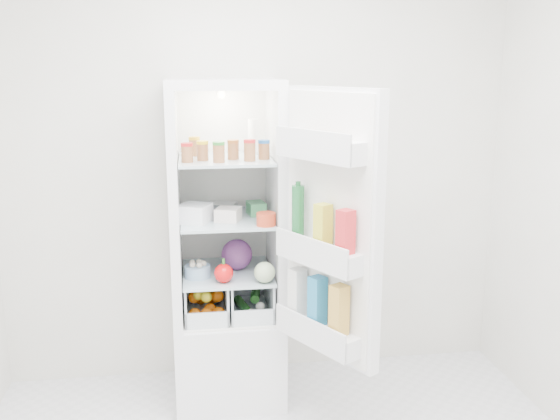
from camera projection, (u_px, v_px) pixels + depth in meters
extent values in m
cube|color=beige|center=(256.00, 164.00, 3.68)|extent=(3.00, 0.02, 2.60)
cube|color=white|center=(229.00, 351.00, 3.62)|extent=(0.60, 0.60, 0.50)
cube|color=white|center=(223.00, 84.00, 3.27)|extent=(0.60, 0.60, 0.05)
cube|color=white|center=(223.00, 194.00, 3.68)|extent=(0.60, 0.05, 1.25)
cube|color=white|center=(175.00, 206.00, 3.38)|extent=(0.05, 0.60, 1.25)
cube|color=white|center=(275.00, 203.00, 3.46)|extent=(0.05, 0.60, 1.25)
cube|color=white|center=(223.00, 196.00, 3.65)|extent=(0.50, 0.01, 1.25)
sphere|color=white|center=(222.00, 95.00, 3.49)|extent=(0.05, 0.05, 0.05)
cube|color=#ABC0C8|center=(227.00, 273.00, 3.48)|extent=(0.49, 0.53, 0.01)
cube|color=#ABC0C8|center=(226.00, 219.00, 3.41)|extent=(0.49, 0.53, 0.02)
cube|color=#ABC0C8|center=(225.00, 159.00, 3.34)|extent=(0.49, 0.53, 0.02)
cylinder|color=#B21919|center=(187.00, 154.00, 3.17)|extent=(0.06, 0.06, 0.08)
cylinder|color=gold|center=(203.00, 152.00, 3.23)|extent=(0.06, 0.06, 0.08)
cylinder|color=#267226|center=(219.00, 154.00, 3.16)|extent=(0.06, 0.06, 0.08)
cylinder|color=brown|center=(233.00, 151.00, 3.27)|extent=(0.06, 0.06, 0.08)
cylinder|color=#B21919|center=(250.00, 153.00, 3.21)|extent=(0.06, 0.06, 0.08)
cylinder|color=#194C8C|center=(264.00, 151.00, 3.27)|extent=(0.06, 0.06, 0.08)
cylinder|color=#BF8C19|center=(194.00, 148.00, 3.39)|extent=(0.06, 0.06, 0.08)
cylinder|color=white|center=(253.00, 137.00, 3.45)|extent=(0.07, 0.07, 0.19)
cube|color=white|center=(195.00, 213.00, 3.30)|extent=(0.20, 0.20, 0.10)
cube|color=silver|center=(228.00, 214.00, 3.33)|extent=(0.16, 0.16, 0.07)
cylinder|color=red|center=(266.00, 219.00, 3.23)|extent=(0.13, 0.13, 0.07)
cube|color=silver|center=(221.00, 206.00, 3.58)|extent=(0.20, 0.17, 0.04)
cube|color=#439459|center=(256.00, 208.00, 3.47)|extent=(0.11, 0.14, 0.07)
sphere|color=#511B50|center=(237.00, 254.00, 3.50)|extent=(0.17, 0.17, 0.17)
sphere|color=red|center=(224.00, 273.00, 3.29)|extent=(0.10, 0.10, 0.10)
cylinder|color=#93B8DB|center=(198.00, 271.00, 3.38)|extent=(0.15, 0.15, 0.06)
sphere|color=#ABC191|center=(265.00, 272.00, 3.29)|extent=(0.11, 0.11, 0.11)
sphere|color=orange|center=(195.00, 315.00, 3.38)|extent=(0.07, 0.07, 0.07)
sphere|color=orange|center=(207.00, 314.00, 3.39)|extent=(0.07, 0.07, 0.07)
sphere|color=orange|center=(219.00, 313.00, 3.40)|extent=(0.07, 0.07, 0.07)
sphere|color=orange|center=(194.00, 297.00, 3.48)|extent=(0.07, 0.07, 0.07)
sphere|color=orange|center=(206.00, 297.00, 3.49)|extent=(0.07, 0.07, 0.07)
sphere|color=orange|center=(218.00, 296.00, 3.50)|extent=(0.07, 0.07, 0.07)
sphere|color=orange|center=(200.00, 298.00, 3.62)|extent=(0.07, 0.07, 0.07)
sphere|color=orange|center=(213.00, 298.00, 3.63)|extent=(0.07, 0.07, 0.07)
sphere|color=orange|center=(210.00, 310.00, 3.45)|extent=(0.07, 0.07, 0.07)
sphere|color=yellow|center=(199.00, 295.00, 3.42)|extent=(0.06, 0.06, 0.06)
sphere|color=yellow|center=(211.00, 287.00, 3.54)|extent=(0.06, 0.06, 0.06)
sphere|color=yellow|center=(206.00, 297.00, 3.39)|extent=(0.06, 0.06, 0.06)
cylinder|color=#1C511B|center=(243.00, 305.00, 3.54)|extent=(0.09, 0.21, 0.05)
cylinder|color=#1C511B|center=(256.00, 293.00, 3.59)|extent=(0.08, 0.21, 0.05)
sphere|color=white|center=(252.00, 313.00, 3.43)|extent=(0.05, 0.05, 0.05)
sphere|color=white|center=(260.00, 306.00, 3.45)|extent=(0.05, 0.05, 0.05)
cube|color=white|center=(333.00, 226.00, 2.96)|extent=(0.35, 0.55, 1.30)
cube|color=white|center=(327.00, 227.00, 2.94)|extent=(0.29, 0.49, 1.26)
cube|color=silver|center=(320.00, 149.00, 2.82)|extent=(0.34, 0.49, 0.10)
cube|color=silver|center=(319.00, 255.00, 2.93)|extent=(0.34, 0.49, 0.10)
cube|color=silver|center=(318.00, 333.00, 3.03)|extent=(0.34, 0.49, 0.10)
sphere|color=#A26849|center=(338.00, 138.00, 2.71)|extent=(0.05, 0.05, 0.05)
sphere|color=#A26849|center=(326.00, 137.00, 2.77)|extent=(0.05, 0.05, 0.05)
sphere|color=#A26849|center=(314.00, 135.00, 2.84)|extent=(0.05, 0.05, 0.05)
sphere|color=#A26849|center=(303.00, 134.00, 2.90)|extent=(0.05, 0.05, 0.05)
cylinder|color=#19582A|center=(298.00, 212.00, 3.01)|extent=(0.06, 0.06, 0.26)
cube|color=yellow|center=(323.00, 225.00, 2.87)|extent=(0.09, 0.09, 0.20)
cube|color=red|center=(345.00, 232.00, 2.76)|extent=(0.09, 0.09, 0.20)
cube|color=white|center=(297.00, 292.00, 3.10)|extent=(0.10, 0.10, 0.24)
cube|color=#2582B9|center=(317.00, 301.00, 2.98)|extent=(0.10, 0.10, 0.24)
cube|color=gold|center=(339.00, 310.00, 2.87)|extent=(0.10, 0.10, 0.24)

